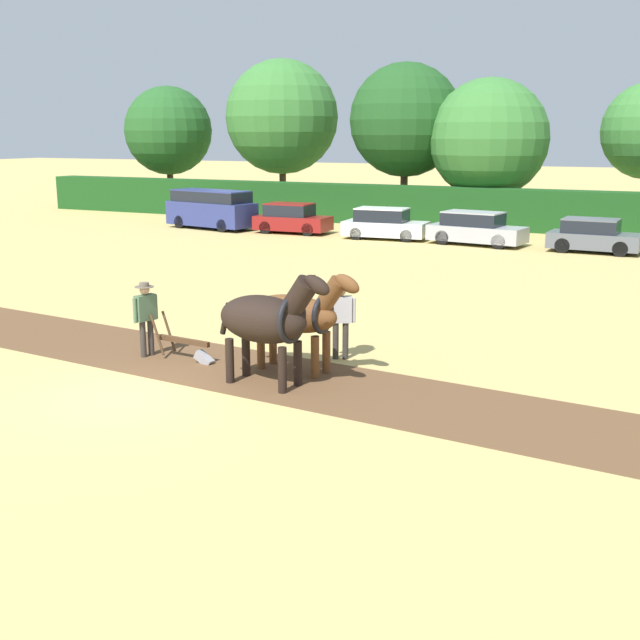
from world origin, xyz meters
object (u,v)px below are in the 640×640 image
object	(u,v)px
tree_left	(282,117)
farmer_at_plow	(146,313)
tree_center	(489,139)
parked_van	(211,209)
parked_car_center	(476,229)
draft_horse_lead_right	(298,314)
parked_car_left	(292,219)
draft_horse_lead_left	(267,319)
tree_center_left	(406,120)
farmer_beside_team	(341,315)
plow	(189,347)
parked_car_center_left	(384,224)
tree_far_left	(168,131)
parked_car_center_right	(593,236)

from	to	relation	value
tree_left	farmer_at_plow	xyz separation A→B (m)	(13.75, -32.62, -5.10)
tree_center	parked_van	size ratio (longest dim) A/B	1.51
tree_center	parked_car_center	distance (m)	10.11
parked_van	tree_left	bearing A→B (deg)	106.21
tree_left	parked_van	bearing A→B (deg)	-84.70
draft_horse_lead_right	parked_van	xyz separation A→B (m)	(-16.58, 22.12, -0.21)
parked_car_left	tree_left	bearing A→B (deg)	118.23
tree_left	draft_horse_lead_right	world-z (taller)	tree_left
draft_horse_lead_left	parked_car_left	size ratio (longest dim) A/B	0.70
tree_center	draft_horse_lead_right	world-z (taller)	tree_center
tree_left	parked_car_center	world-z (taller)	tree_left
parked_van	parked_car_center	distance (m)	14.78
tree_center_left	farmer_at_plow	world-z (taller)	tree_center_left
tree_center_left	farmer_beside_team	bearing A→B (deg)	-72.99
draft_horse_lead_left	plow	world-z (taller)	draft_horse_lead_left
draft_horse_lead_left	parked_car_center	distance (m)	23.10
draft_horse_lead_left	draft_horse_lead_right	size ratio (longest dim) A/B	0.96
tree_center_left	parked_car_center_left	xyz separation A→B (m)	(2.30, -9.24, -5.14)
tree_far_left	parked_car_center_left	xyz separation A→B (m)	(19.99, -9.99, -4.55)
tree_far_left	parked_car_left	bearing A→B (deg)	-33.73
farmer_at_plow	parked_car_center_right	bearing A→B (deg)	86.95
tree_far_left	farmer_at_plow	xyz separation A→B (m)	(22.66, -32.47, -4.24)
tree_far_left	tree_left	distance (m)	8.95
draft_horse_lead_right	tree_left	bearing A→B (deg)	124.27
tree_left	tree_center_left	size ratio (longest dim) A/B	1.06
tree_left	farmer_at_plow	world-z (taller)	tree_left
draft_horse_lead_left	parked_van	distance (m)	28.49
parked_car_left	parked_van	bearing A→B (deg)	178.97
farmer_at_plow	parked_car_center_left	world-z (taller)	farmer_at_plow
tree_far_left	farmer_at_plow	world-z (taller)	tree_far_left
tree_center	farmer_beside_team	size ratio (longest dim) A/B	4.60
parked_car_center_left	parked_car_center_right	size ratio (longest dim) A/B	1.07
draft_horse_lead_left	parked_car_center	bearing A→B (deg)	99.91
plow	parked_car_left	distance (m)	24.25
plow	parked_car_center_left	world-z (taller)	parked_car_center_left
farmer_at_plow	parked_car_center_right	xyz separation A→B (m)	(7.26, 22.14, -0.33)
tree_center	parked_car_center	xyz separation A→B (m)	(1.81, -9.08, -4.07)
parked_car_center_left	farmer_beside_team	bearing A→B (deg)	-76.26
draft_horse_lead_right	draft_horse_lead_left	bearing A→B (deg)	-90.34
tree_left	tree_center	bearing A→B (deg)	-5.06
tree_center	parked_van	world-z (taller)	tree_center
parked_car_center_left	plow	bearing A→B (deg)	-85.02
draft_horse_lead_left	parked_van	size ratio (longest dim) A/B	0.51
farmer_at_plow	tree_center	bearing A→B (deg)	104.82
tree_far_left	plow	distance (m)	40.45
tree_center	farmer_at_plow	distance (m)	31.61
tree_center	parked_van	distance (m)	16.14
tree_left	parked_car_center_right	size ratio (longest dim) A/B	2.48
parked_car_center_left	parked_car_center_right	bearing A→B (deg)	-6.51
tree_center_left	tree_center	world-z (taller)	tree_center_left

